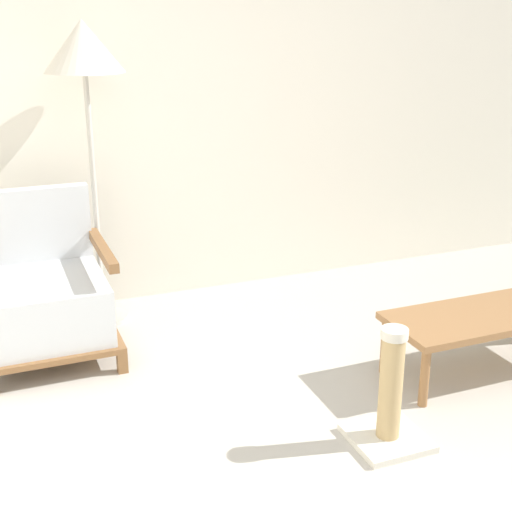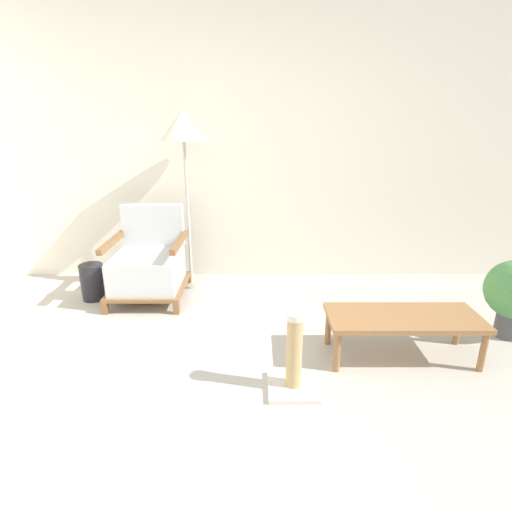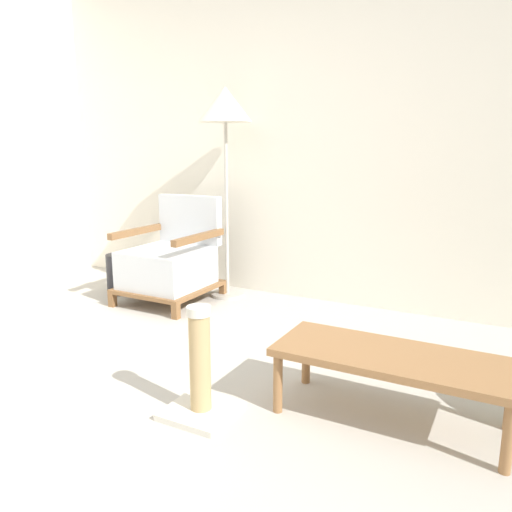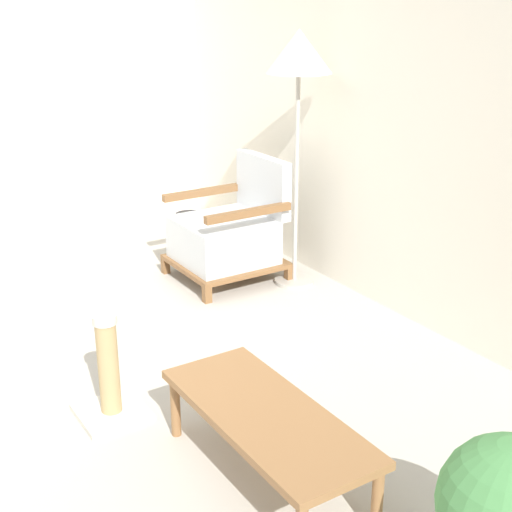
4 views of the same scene
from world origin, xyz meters
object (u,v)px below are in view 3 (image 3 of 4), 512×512
coffee_table (392,362)px  vase (119,274)px  armchair (170,262)px  scratching_post (200,378)px  floor_lamp (225,115)px

coffee_table → vase: vase is taller
armchair → scratching_post: armchair is taller
floor_lamp → vase: (-0.86, -0.36, -1.30)m
armchair → scratching_post: 1.84m
armchair → scratching_post: size_ratio=1.59×
floor_lamp → scratching_post: (0.89, -1.69, -1.29)m
armchair → vase: armchair is taller
coffee_table → vase: size_ratio=3.08×
armchair → floor_lamp: bearing=43.9°
floor_lamp → vase: floor_lamp is taller
coffee_table → scratching_post: 0.87m
vase → scratching_post: scratching_post is taller
floor_lamp → scratching_post: bearing=-62.3°
armchair → vase: bearing=-176.0°
armchair → floor_lamp: 1.24m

